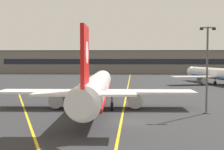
{
  "coord_description": "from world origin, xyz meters",
  "views": [
    {
      "loc": [
        -0.99,
        -37.28,
        8.16
      ],
      "look_at": [
        -2.66,
        9.81,
        5.45
      ],
      "focal_mm": 46.99,
      "sensor_mm": 36.0,
      "label": 1
    }
  ],
  "objects_px": {
    "airliner_foreground": "(96,88)",
    "safety_cone_by_nose_gear": "(108,94)",
    "apron_lamp_post": "(207,68)",
    "airliner_background": "(220,74)"
  },
  "relations": [
    {
      "from": "apron_lamp_post",
      "to": "safety_cone_by_nose_gear",
      "type": "xyz_separation_m",
      "value": [
        -15.55,
        20.44,
        -6.42
      ]
    },
    {
      "from": "airliner_background",
      "to": "apron_lamp_post",
      "type": "distance_m",
      "value": 51.13
    },
    {
      "from": "airliner_background",
      "to": "safety_cone_by_nose_gear",
      "type": "distance_m",
      "value": 43.12
    },
    {
      "from": "safety_cone_by_nose_gear",
      "to": "apron_lamp_post",
      "type": "bearing_deg",
      "value": -52.73
    },
    {
      "from": "airliner_foreground",
      "to": "airliner_background",
      "type": "relative_size",
      "value": 1.07
    },
    {
      "from": "airliner_foreground",
      "to": "safety_cone_by_nose_gear",
      "type": "relative_size",
      "value": 75.34
    },
    {
      "from": "airliner_foreground",
      "to": "apron_lamp_post",
      "type": "distance_m",
      "value": 17.39
    },
    {
      "from": "airliner_background",
      "to": "apron_lamp_post",
      "type": "height_order",
      "value": "apron_lamp_post"
    },
    {
      "from": "apron_lamp_post",
      "to": "safety_cone_by_nose_gear",
      "type": "height_order",
      "value": "apron_lamp_post"
    },
    {
      "from": "airliner_background",
      "to": "airliner_foreground",
      "type": "bearing_deg",
      "value": -127.76
    }
  ]
}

